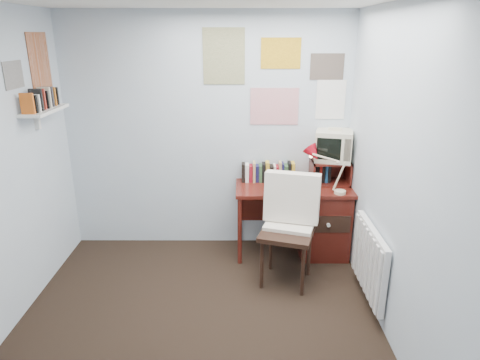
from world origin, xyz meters
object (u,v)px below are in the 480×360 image
(desk, at_px, (318,218))
(tv_riser, at_px, (330,172))
(desk_lamp, at_px, (341,174))
(radiator, at_px, (370,261))
(wall_shelf, at_px, (45,110))
(crt_tv, at_px, (334,144))
(desk_chair, at_px, (287,234))

(desk, height_order, tv_riser, tv_riser)
(desk_lamp, bearing_deg, radiator, -98.86)
(desk, bearing_deg, wall_shelf, -171.60)
(desk, bearing_deg, crt_tv, 42.08)
(tv_riser, distance_m, wall_shelf, 2.83)
(desk_lamp, distance_m, crt_tv, 0.40)
(desk_lamp, distance_m, tv_riser, 0.33)
(desk_lamp, xyz_separation_m, tv_riser, (-0.05, 0.31, -0.08))
(wall_shelf, bearing_deg, radiator, -10.89)
(crt_tv, bearing_deg, radiator, -68.28)
(desk, xyz_separation_m, tv_riser, (0.12, 0.11, 0.48))
(crt_tv, bearing_deg, desk, -123.95)
(desk_chair, height_order, crt_tv, crt_tv)
(desk, bearing_deg, radiator, -72.76)
(desk_lamp, relative_size, radiator, 0.52)
(desk, relative_size, tv_riser, 3.00)
(desk_chair, distance_m, tv_riser, 0.94)
(desk_chair, relative_size, wall_shelf, 1.63)
(tv_riser, height_order, wall_shelf, wall_shelf)
(desk_chair, xyz_separation_m, wall_shelf, (-2.18, 0.20, 1.11))
(desk_lamp, height_order, radiator, desk_lamp)
(desk_lamp, relative_size, wall_shelf, 0.67)
(tv_riser, bearing_deg, desk, -137.04)
(desk, relative_size, crt_tv, 3.28)
(desk, bearing_deg, desk_chair, -123.90)
(desk_chair, distance_m, crt_tv, 1.12)
(desk, xyz_separation_m, radiator, (0.29, -0.93, 0.01))
(crt_tv, xyz_separation_m, radiator, (0.14, -1.06, -0.76))
(tv_riser, height_order, radiator, tv_riser)
(radiator, bearing_deg, desk_lamp, 99.56)
(desk, height_order, desk_lamp, desk_lamp)
(desk_chair, bearing_deg, wall_shelf, -167.95)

